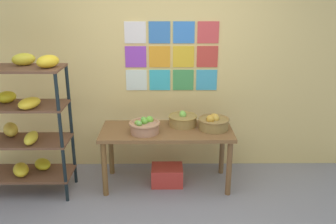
{
  "coord_description": "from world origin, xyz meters",
  "views": [
    {
      "loc": [
        0.05,
        -2.59,
        2.14
      ],
      "look_at": [
        0.08,
        0.84,
        1.01
      ],
      "focal_mm": 38.77,
      "sensor_mm": 36.0,
      "label": 1
    }
  ],
  "objects_px": {
    "banana_shelf_unit": "(18,119)",
    "display_table": "(167,137)",
    "fruit_basket_right": "(183,120)",
    "fruit_basket_centre": "(214,122)",
    "fruit_basket_left": "(145,126)",
    "produce_crate_under_table": "(167,175)"
  },
  "relations": [
    {
      "from": "banana_shelf_unit",
      "to": "display_table",
      "type": "bearing_deg",
      "value": 6.32
    },
    {
      "from": "banana_shelf_unit",
      "to": "fruit_basket_right",
      "type": "height_order",
      "value": "banana_shelf_unit"
    },
    {
      "from": "fruit_basket_right",
      "to": "display_table",
      "type": "bearing_deg",
      "value": -145.54
    },
    {
      "from": "produce_crate_under_table",
      "to": "display_table",
      "type": "bearing_deg",
      "value": 126.48
    },
    {
      "from": "banana_shelf_unit",
      "to": "fruit_basket_left",
      "type": "relative_size",
      "value": 4.54
    },
    {
      "from": "fruit_basket_left",
      "to": "fruit_basket_right",
      "type": "bearing_deg",
      "value": 26.9
    },
    {
      "from": "fruit_basket_left",
      "to": "produce_crate_under_table",
      "type": "relative_size",
      "value": 0.94
    },
    {
      "from": "banana_shelf_unit",
      "to": "fruit_basket_left",
      "type": "bearing_deg",
      "value": 3.64
    },
    {
      "from": "banana_shelf_unit",
      "to": "fruit_basket_centre",
      "type": "relative_size",
      "value": 4.44
    },
    {
      "from": "display_table",
      "to": "fruit_basket_left",
      "type": "height_order",
      "value": "fruit_basket_left"
    },
    {
      "from": "fruit_basket_right",
      "to": "produce_crate_under_table",
      "type": "xyz_separation_m",
      "value": [
        -0.18,
        -0.13,
        -0.64
      ]
    },
    {
      "from": "fruit_basket_left",
      "to": "fruit_basket_centre",
      "type": "relative_size",
      "value": 0.98
    },
    {
      "from": "fruit_basket_right",
      "to": "fruit_basket_centre",
      "type": "distance_m",
      "value": 0.36
    },
    {
      "from": "fruit_basket_centre",
      "to": "produce_crate_under_table",
      "type": "xyz_separation_m",
      "value": [
        -0.52,
        -0.01,
        -0.65
      ]
    },
    {
      "from": "banana_shelf_unit",
      "to": "fruit_basket_left",
      "type": "xyz_separation_m",
      "value": [
        1.34,
        0.09,
        -0.12
      ]
    },
    {
      "from": "fruit_basket_right",
      "to": "produce_crate_under_table",
      "type": "bearing_deg",
      "value": -143.8
    },
    {
      "from": "banana_shelf_unit",
      "to": "produce_crate_under_table",
      "type": "bearing_deg",
      "value": 6.1
    },
    {
      "from": "fruit_basket_left",
      "to": "banana_shelf_unit",
      "type": "bearing_deg",
      "value": -176.36
    },
    {
      "from": "fruit_basket_centre",
      "to": "fruit_basket_right",
      "type": "bearing_deg",
      "value": 160.63
    },
    {
      "from": "display_table",
      "to": "produce_crate_under_table",
      "type": "distance_m",
      "value": 0.48
    },
    {
      "from": "fruit_basket_right",
      "to": "banana_shelf_unit",
      "type": "bearing_deg",
      "value": -170.27
    },
    {
      "from": "fruit_basket_right",
      "to": "fruit_basket_centre",
      "type": "height_order",
      "value": "fruit_basket_centre"
    }
  ]
}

